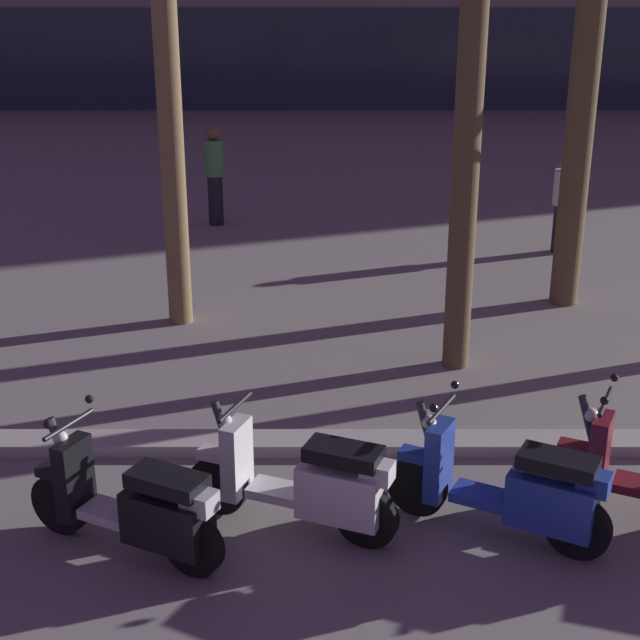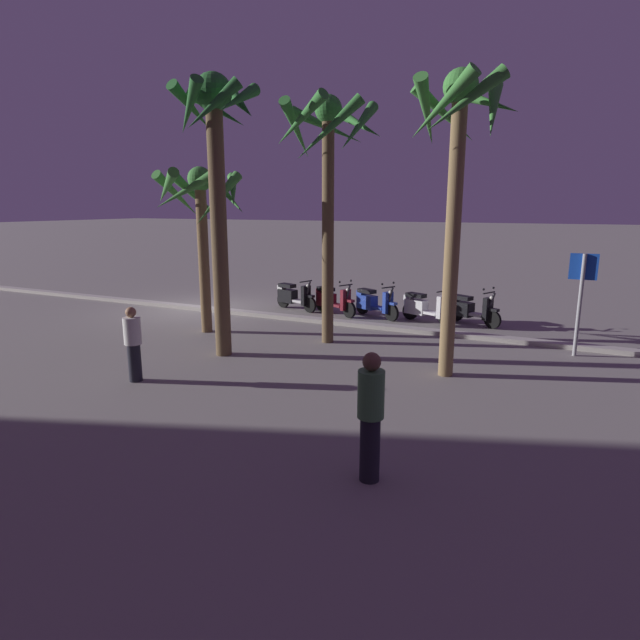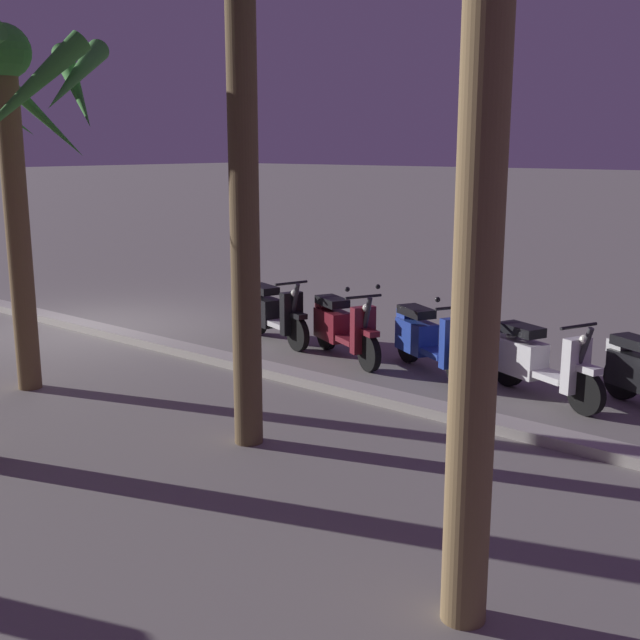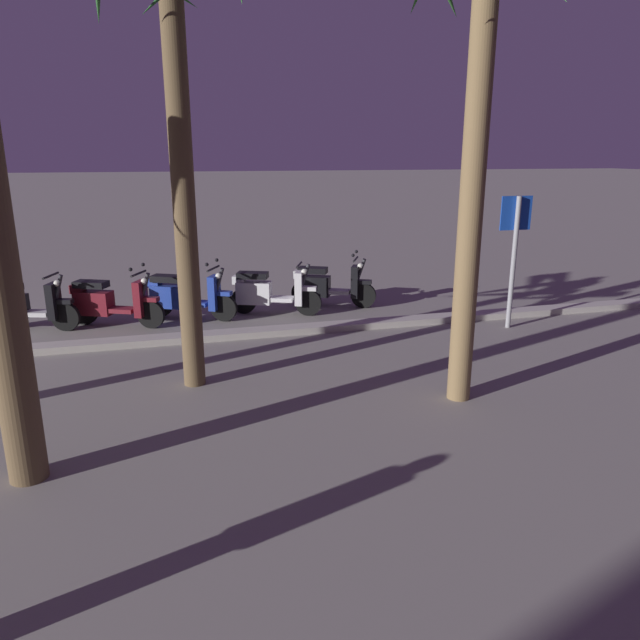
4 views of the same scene
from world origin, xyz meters
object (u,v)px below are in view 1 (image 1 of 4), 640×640
(scooter_black_lead_nearest, at_px, (141,507))
(scooter_white_gap_after_mid, at_px, (312,483))
(scooter_blue_far_back, at_px, (519,490))
(pedestrian_strolling_near_curb, at_px, (219,173))
(pedestrian_window_shopping, at_px, (568,203))

(scooter_black_lead_nearest, height_order, scooter_white_gap_after_mid, scooter_black_lead_nearest)
(scooter_blue_far_back, bearing_deg, pedestrian_strolling_near_curb, 109.28)
(scooter_blue_far_back, relative_size, pedestrian_strolling_near_curb, 1.00)
(scooter_black_lead_nearest, relative_size, scooter_white_gap_after_mid, 0.95)
(pedestrian_strolling_near_curb, bearing_deg, scooter_white_gap_after_mid, -79.80)
(scooter_blue_far_back, relative_size, pedestrian_window_shopping, 1.12)
(scooter_white_gap_after_mid, xyz_separation_m, pedestrian_window_shopping, (3.89, 7.85, 0.34))
(scooter_blue_far_back, xyz_separation_m, pedestrian_window_shopping, (2.24, 7.96, 0.34))
(scooter_blue_far_back, bearing_deg, scooter_black_lead_nearest, -175.40)
(scooter_black_lead_nearest, relative_size, pedestrian_window_shopping, 1.09)
(scooter_blue_far_back, distance_m, pedestrian_window_shopping, 8.27)
(scooter_white_gap_after_mid, relative_size, pedestrian_window_shopping, 1.15)
(scooter_white_gap_after_mid, xyz_separation_m, scooter_blue_far_back, (1.65, -0.10, 0.00))
(scooter_white_gap_after_mid, bearing_deg, scooter_black_lead_nearest, -165.49)
(scooter_black_lead_nearest, distance_m, pedestrian_strolling_near_curb, 9.86)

